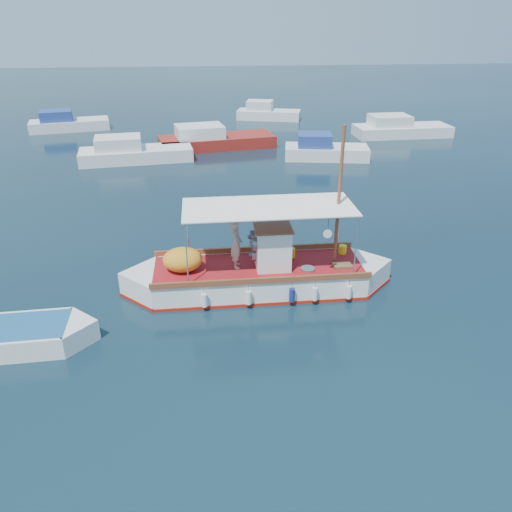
{
  "coord_description": "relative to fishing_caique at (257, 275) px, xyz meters",
  "views": [
    {
      "loc": [
        -2.12,
        -14.8,
        8.58
      ],
      "look_at": [
        -0.68,
        0.0,
        1.31
      ],
      "focal_mm": 35.0,
      "sensor_mm": 36.0,
      "label": 1
    }
  ],
  "objects": [
    {
      "name": "bg_boat_ne",
      "position": [
        6.02,
        16.58,
        -0.01
      ],
      "size": [
        5.62,
        3.04,
        1.8
      ],
      "rotation": [
        0.0,
        0.0,
        -0.16
      ],
      "color": "silver",
      "rests_on": "ground"
    },
    {
      "name": "fishing_caique",
      "position": [
        0.0,
        0.0,
        0.0
      ],
      "size": [
        9.36,
        2.71,
        5.71
      ],
      "rotation": [
        0.0,
        0.0,
        0.01
      ],
      "color": "white",
      "rests_on": "ground"
    },
    {
      "name": "ground",
      "position": [
        0.64,
        -0.14,
        -0.5
      ],
      "size": [
        160.0,
        160.0,
        0.0
      ],
      "primitive_type": "plane",
      "color": "black",
      "rests_on": "ground"
    },
    {
      "name": "bg_boat_e",
      "position": [
        13.22,
        22.47,
        -0.01
      ],
      "size": [
        7.38,
        2.95,
        1.8
      ],
      "rotation": [
        0.0,
        0.0,
        0.05
      ],
      "color": "silver",
      "rests_on": "ground"
    },
    {
      "name": "bg_boat_far_w",
      "position": [
        -12.72,
        27.13,
        -0.01
      ],
      "size": [
        6.43,
        3.54,
        1.8
      ],
      "rotation": [
        0.0,
        0.0,
        0.21
      ],
      "color": "silver",
      "rests_on": "ground"
    },
    {
      "name": "bg_boat_n",
      "position": [
        -1.08,
        20.17,
        -0.01
      ],
      "size": [
        8.36,
        4.26,
        1.8
      ],
      "rotation": [
        0.0,
        0.0,
        0.19
      ],
      "color": "maroon",
      "rests_on": "ground"
    },
    {
      "name": "bg_boat_far_n",
      "position": [
        3.86,
        30.09,
        -0.01
      ],
      "size": [
        5.83,
        3.3,
        1.8
      ],
      "rotation": [
        0.0,
        0.0,
        -0.25
      ],
      "color": "silver",
      "rests_on": "ground"
    },
    {
      "name": "bg_boat_nw",
      "position": [
        -6.28,
        17.13,
        -0.01
      ],
      "size": [
        7.28,
        3.33,
        1.8
      ],
      "rotation": [
        0.0,
        0.0,
        0.14
      ],
      "color": "silver",
      "rests_on": "ground"
    }
  ]
}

